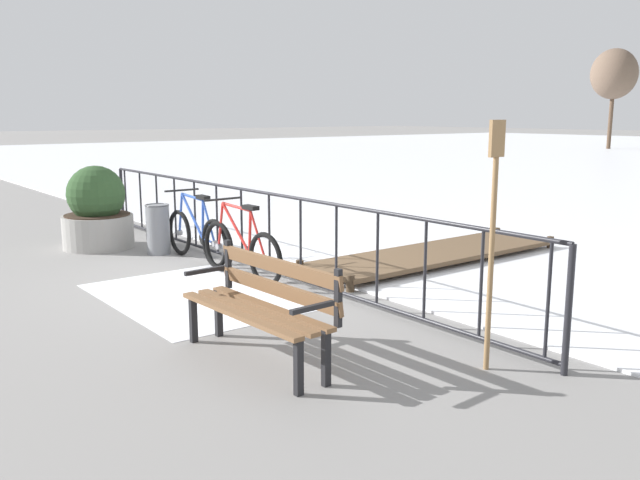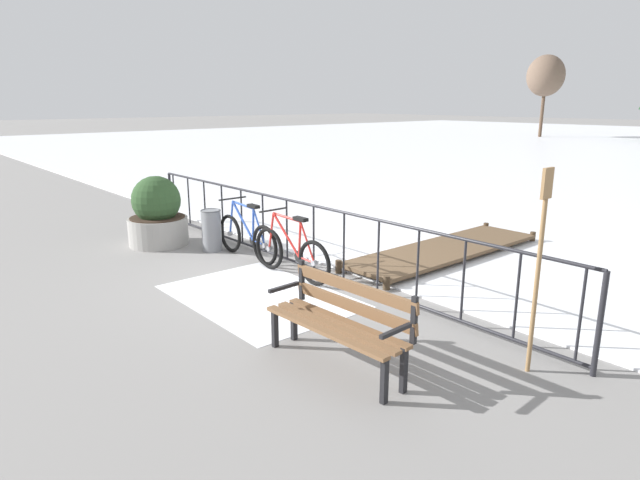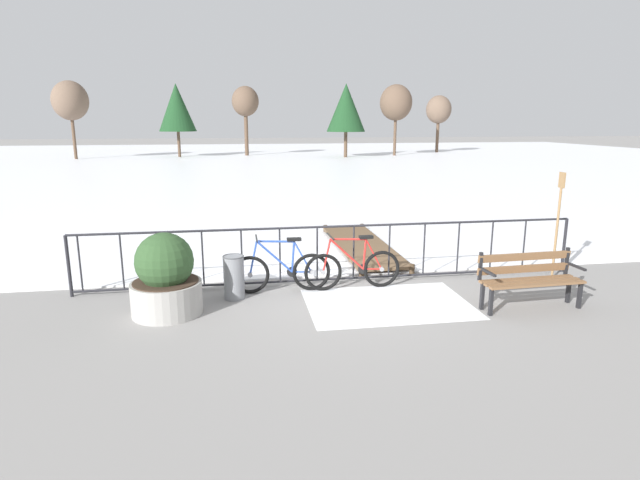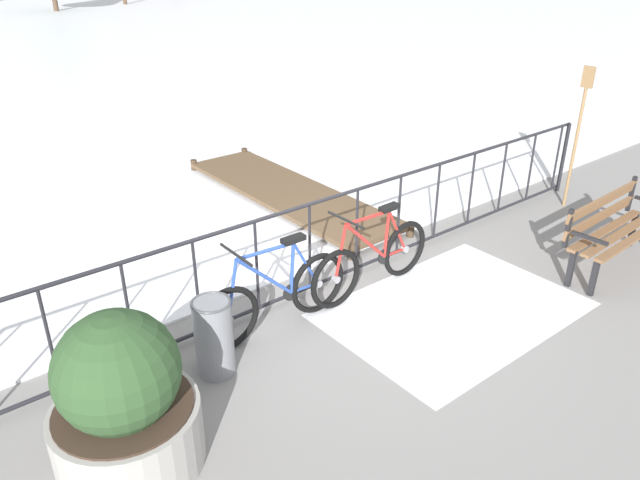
# 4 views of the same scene
# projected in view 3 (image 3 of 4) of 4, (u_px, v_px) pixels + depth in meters

# --- Properties ---
(ground_plane) EXTENTS (160.00, 160.00, 0.00)m
(ground_plane) POSITION_uv_depth(u_px,v_px,m) (335.00, 283.00, 9.36)
(ground_plane) COLOR gray
(frozen_pond) EXTENTS (80.00, 56.00, 0.03)m
(frozen_pond) POSITION_uv_depth(u_px,v_px,m) (259.00, 162.00, 36.65)
(frozen_pond) COLOR white
(frozen_pond) RESTS_ON ground
(snow_patch) EXTENTS (2.60, 1.82, 0.01)m
(snow_patch) POSITION_uv_depth(u_px,v_px,m) (388.00, 303.00, 8.31)
(snow_patch) COLOR white
(snow_patch) RESTS_ON ground
(railing_fence) EXTENTS (9.06, 0.06, 1.07)m
(railing_fence) POSITION_uv_depth(u_px,v_px,m) (336.00, 253.00, 9.23)
(railing_fence) COLOR #232328
(railing_fence) RESTS_ON ground
(bicycle_near_railing) EXTENTS (1.71, 0.52, 0.97)m
(bicycle_near_railing) POSITION_uv_depth(u_px,v_px,m) (281.00, 271.00, 8.80)
(bicycle_near_railing) COLOR black
(bicycle_near_railing) RESTS_ON ground
(bicycle_second) EXTENTS (1.71, 0.52, 0.97)m
(bicycle_second) POSITION_uv_depth(u_px,v_px,m) (353.00, 268.00, 8.97)
(bicycle_second) COLOR black
(bicycle_second) RESTS_ON ground
(park_bench) EXTENTS (1.62, 0.54, 0.89)m
(park_bench) POSITION_uv_depth(u_px,v_px,m) (529.00, 276.00, 8.07)
(park_bench) COLOR brown
(park_bench) RESTS_ON ground
(planter_with_shrub) EXTENTS (1.06, 1.06, 1.26)m
(planter_with_shrub) POSITION_uv_depth(u_px,v_px,m) (166.00, 278.00, 7.77)
(planter_with_shrub) COLOR #9E9B96
(planter_with_shrub) RESTS_ON ground
(trash_bin) EXTENTS (0.35, 0.35, 0.73)m
(trash_bin) POSITION_uv_depth(u_px,v_px,m) (234.00, 277.00, 8.48)
(trash_bin) COLOR gray
(trash_bin) RESTS_ON ground
(oar_upright) EXTENTS (0.04, 0.16, 1.98)m
(oar_upright) POSITION_uv_depth(u_px,v_px,m) (558.00, 219.00, 9.37)
(oar_upright) COLOR #937047
(oar_upright) RESTS_ON ground
(wooden_dock) EXTENTS (1.10, 4.08, 0.20)m
(wooden_dock) POSITION_uv_depth(u_px,v_px,m) (362.00, 245.00, 11.70)
(wooden_dock) COLOR brown
(wooden_dock) RESTS_ON ground
(tree_far_west) EXTENTS (3.02, 3.02, 5.67)m
(tree_far_west) POSITION_uv_depth(u_px,v_px,m) (346.00, 108.00, 40.12)
(tree_far_west) COLOR brown
(tree_far_west) RESTS_ON ground
(tree_west_mid) EXTENTS (2.91, 2.91, 5.70)m
(tree_west_mid) POSITION_uv_depth(u_px,v_px,m) (177.00, 108.00, 40.41)
(tree_west_mid) COLOR brown
(tree_west_mid) RESTS_ON ground
(tree_centre) EXTENTS (2.60, 2.60, 5.74)m
(tree_centre) POSITION_uv_depth(u_px,v_px,m) (70.00, 101.00, 38.04)
(tree_centre) COLOR brown
(tree_centre) RESTS_ON ground
(tree_east_mid) EXTENTS (2.25, 2.25, 5.07)m
(tree_east_mid) POSITION_uv_depth(u_px,v_px,m) (439.00, 110.00, 46.44)
(tree_east_mid) COLOR brown
(tree_east_mid) RESTS_ON ground
(tree_far_east) EXTENTS (2.19, 2.19, 5.60)m
(tree_far_east) POSITION_uv_depth(u_px,v_px,m) (245.00, 102.00, 42.05)
(tree_far_east) COLOR brown
(tree_far_east) RESTS_ON ground
(tree_extra) EXTENTS (2.63, 2.63, 5.74)m
(tree_extra) POSITION_uv_depth(u_px,v_px,m) (396.00, 103.00, 42.05)
(tree_extra) COLOR brown
(tree_extra) RESTS_ON ground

